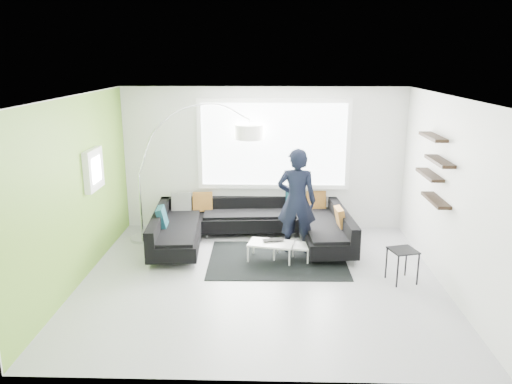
# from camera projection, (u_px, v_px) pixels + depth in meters

# --- Properties ---
(ground) EXTENTS (5.50, 5.50, 0.00)m
(ground) POSITION_uv_depth(u_px,v_px,m) (261.00, 280.00, 7.73)
(ground) COLOR #94949A
(ground) RESTS_ON ground
(room_shell) EXTENTS (5.54, 5.04, 2.82)m
(room_shell) POSITION_uv_depth(u_px,v_px,m) (264.00, 163.00, 7.45)
(room_shell) COLOR silver
(room_shell) RESTS_ON ground
(sectional_sofa) EXTENTS (3.65, 2.43, 0.75)m
(sectional_sofa) POSITION_uv_depth(u_px,v_px,m) (251.00, 228.00, 9.07)
(sectional_sofa) COLOR black
(sectional_sofa) RESTS_ON ground
(rug) EXTENTS (2.34, 1.72, 0.01)m
(rug) POSITION_uv_depth(u_px,v_px,m) (277.00, 260.00, 8.48)
(rug) COLOR black
(rug) RESTS_ON ground
(coffee_table) EXTENTS (1.05, 0.74, 0.31)m
(coffee_table) POSITION_uv_depth(u_px,v_px,m) (282.00, 251.00, 8.46)
(coffee_table) COLOR white
(coffee_table) RESTS_ON ground
(arc_lamp) EXTENTS (2.51, 1.35, 2.53)m
(arc_lamp) POSITION_uv_depth(u_px,v_px,m) (139.00, 175.00, 9.08)
(arc_lamp) COLOR silver
(arc_lamp) RESTS_ON ground
(side_table) EXTENTS (0.47, 0.47, 0.52)m
(side_table) POSITION_uv_depth(u_px,v_px,m) (402.00, 266.00, 7.61)
(side_table) COLOR black
(side_table) RESTS_ON ground
(person) EXTENTS (0.78, 0.60, 1.86)m
(person) POSITION_uv_depth(u_px,v_px,m) (297.00, 201.00, 8.62)
(person) COLOR black
(person) RESTS_ON ground
(laptop) EXTENTS (0.45, 0.38, 0.03)m
(laptop) POSITION_uv_depth(u_px,v_px,m) (274.00, 241.00, 8.42)
(laptop) COLOR black
(laptop) RESTS_ON coffee_table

